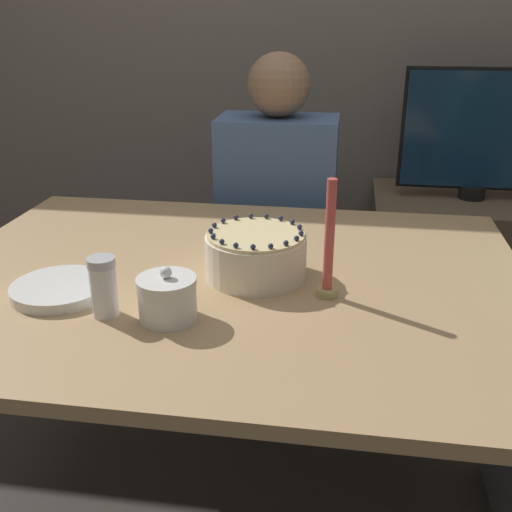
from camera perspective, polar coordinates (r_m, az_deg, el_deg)
The scene contains 10 objects.
wall_behind at distance 2.67m, azimuth 3.36°, elevation 21.99°, with size 8.00×0.05×2.60m.
dining_table at distance 1.46m, azimuth -2.76°, elevation -5.44°, with size 1.40×1.07×0.74m.
cake at distance 1.38m, azimuth -0.00°, elevation 0.15°, with size 0.23×0.23×0.12m.
sugar_bowl at distance 1.20m, azimuth -8.44°, elevation -3.98°, with size 0.12×0.12×0.11m.
sugar_shaker at distance 1.24m, azimuth -14.32°, elevation -2.83°, with size 0.06×0.06×0.13m.
plate_stack at distance 1.38m, azimuth -18.15°, elevation -2.98°, with size 0.21×0.21×0.02m.
candle at distance 1.27m, azimuth 6.95°, elevation 0.50°, with size 0.05×0.05×0.26m.
person_man_blue_shirt at distance 2.16m, azimuth 1.96°, elevation 0.72°, with size 0.40×0.34×1.20m.
side_cabinet at distance 2.61m, azimuth 18.88°, elevation -1.47°, with size 0.74×0.52×0.63m.
tv_monitor at distance 2.45m, azimuth 20.56°, elevation 10.93°, with size 0.58×0.10×0.49m.
Camera 1 is at (0.27, -1.26, 1.32)m, focal length 42.00 mm.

